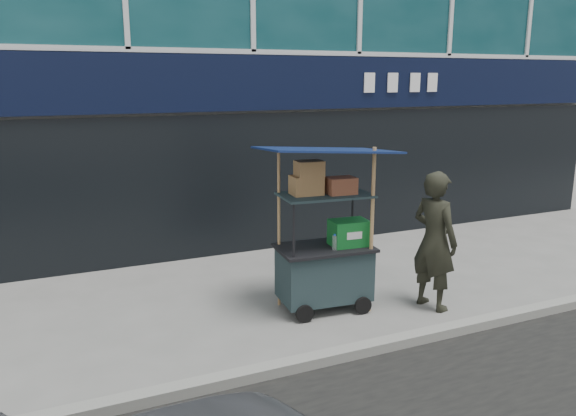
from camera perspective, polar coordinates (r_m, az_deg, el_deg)
name	(u,v)px	position (r m, az deg, el deg)	size (l,w,h in m)	color
ground	(375,342)	(6.75, 8.87, -13.30)	(80.00, 80.00, 0.00)	slate
curb	(385,345)	(6.58, 9.85, -13.51)	(80.00, 0.18, 0.12)	gray
vendor_cart	(326,252)	(7.33, 3.85, -4.51)	(1.72, 1.28, 2.20)	#1C2E2F
vendor_man	(434,241)	(7.55, 14.66, -3.22)	(0.67, 0.44, 1.84)	black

